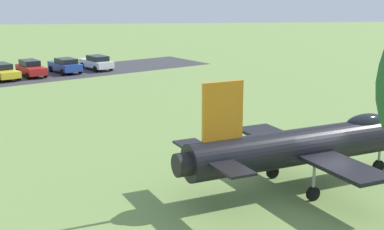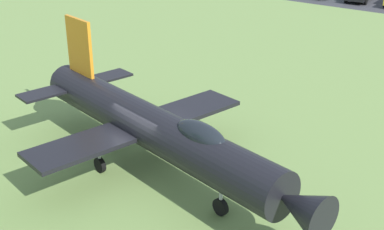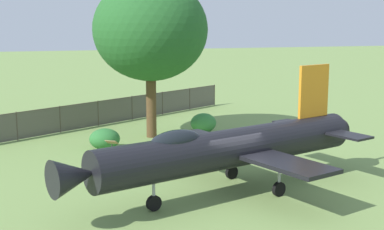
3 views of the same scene
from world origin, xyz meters
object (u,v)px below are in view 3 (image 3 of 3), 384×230
object	(u,v)px
shade_tree	(150,30)
display_jet	(225,148)
shrub_by_tree	(105,139)
info_plaque	(112,145)
shrub_near_fence	(203,123)

from	to	relation	value
shade_tree	display_jet	bearing A→B (deg)	-86.15
display_jet	shade_tree	distance (m)	12.40
shade_tree	shrub_by_tree	bearing A→B (deg)	-142.07
display_jet	info_plaque	xyz separation A→B (m)	(-3.82, 6.30, -1.07)
shade_tree	shrub_near_fence	distance (m)	6.73
display_jet	info_plaque	bearing A→B (deg)	-79.16
display_jet	shrub_near_fence	size ratio (longest dim) A/B	8.56
shrub_near_fence	display_jet	bearing A→B (deg)	-102.34
shade_tree	shrub_by_tree	distance (m)	7.04
shrub_near_fence	shrub_by_tree	distance (m)	7.04
shrub_near_fence	shade_tree	bearing A→B (deg)	-173.74
shade_tree	info_plaque	xyz separation A→B (m)	(-3.04, -5.23, -5.57)
shade_tree	shrub_near_fence	xyz separation A→B (m)	(3.38, 0.37, -5.80)
shrub_by_tree	info_plaque	xyz separation A→B (m)	(0.05, -2.82, 0.28)
display_jet	shrub_near_fence	world-z (taller)	display_jet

